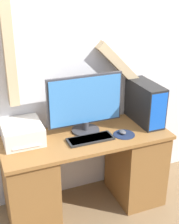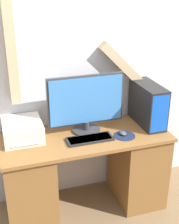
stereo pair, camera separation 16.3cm
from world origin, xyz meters
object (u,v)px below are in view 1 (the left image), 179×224
at_px(computer_tower, 145,103).
at_px(keyboard, 90,139).
at_px(monitor, 85,103).
at_px(mouse, 123,132).
at_px(printer, 22,132).

bearing_deg(computer_tower, keyboard, -166.33).
bearing_deg(computer_tower, monitor, 177.65).
height_order(mouse, computer_tower, computer_tower).
height_order(mouse, printer, printer).
xyz_separation_m(mouse, printer, (-0.80, 0.20, 0.06)).
xyz_separation_m(monitor, mouse, (0.27, -0.17, -0.24)).
relative_size(computer_tower, printer, 1.21).
distance_m(monitor, keyboard, 0.30).
bearing_deg(printer, monitor, -3.35).
bearing_deg(monitor, computer_tower, -2.35).
xyz_separation_m(monitor, computer_tower, (0.56, -0.02, -0.08)).
distance_m(keyboard, mouse, 0.29).
distance_m(computer_tower, printer, 1.10).
bearing_deg(monitor, mouse, -32.39).
bearing_deg(keyboard, computer_tower, 13.67).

